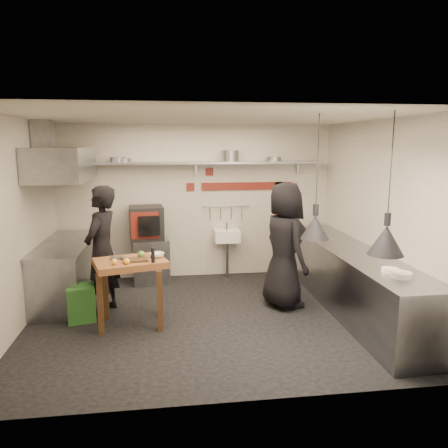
{
  "coord_description": "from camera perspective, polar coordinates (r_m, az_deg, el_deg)",
  "views": [
    {
      "loc": [
        -0.56,
        -5.88,
        2.45
      ],
      "look_at": [
        0.28,
        0.3,
        1.3
      ],
      "focal_mm": 35.0,
      "sensor_mm": 36.0,
      "label": 1
    }
  ],
  "objects": [
    {
      "name": "red_band_horiz",
      "position": [
        8.13,
        3.03,
        4.97
      ],
      "size": [
        1.7,
        0.02,
        0.14
      ],
      "primitive_type": "cube",
      "color": "maroon",
      "rests_on": "wall_back"
    },
    {
      "name": "oven_stand",
      "position": [
        7.94,
        -9.5,
        -4.7
      ],
      "size": [
        0.67,
        0.62,
        0.8
      ],
      "primitive_type": "cube",
      "rotation": [
        0.0,
        0.0,
        0.09
      ],
      "color": "gray",
      "rests_on": "floor"
    },
    {
      "name": "ceiling",
      "position": [
        5.91,
        -2.34,
        13.8
      ],
      "size": [
        5.0,
        5.0,
        0.0
      ],
      "primitive_type": "plane",
      "color": "beige",
      "rests_on": "floor"
    },
    {
      "name": "bowl",
      "position": [
        6.06,
        -8.74,
        -4.02
      ],
      "size": [
        0.2,
        0.2,
        0.06
      ],
      "primitive_type": "imported",
      "rotation": [
        0.0,
        0.0,
        0.02
      ],
      "color": "white",
      "rests_on": "prep_table"
    },
    {
      "name": "lemon_b",
      "position": [
        5.79,
        -12.61,
        -4.78
      ],
      "size": [
        0.09,
        0.09,
        0.08
      ],
      "primitive_type": "sphere",
      "rotation": [
        0.0,
        0.0,
        -0.06
      ],
      "color": "#F9AC2C",
      "rests_on": "prep_table"
    },
    {
      "name": "combi_oven",
      "position": [
        7.77,
        -10.11,
        0.17
      ],
      "size": [
        0.63,
        0.6,
        0.58
      ],
      "primitive_type": "cube",
      "rotation": [
        0.0,
        0.0,
        0.09
      ],
      "color": "black",
      "rests_on": "oven_stand"
    },
    {
      "name": "lemon_a",
      "position": [
        5.79,
        -14.14,
        -4.81
      ],
      "size": [
        0.08,
        0.08,
        0.08
      ],
      "primitive_type": "sphere",
      "rotation": [
        0.0,
        0.0,
        0.01
      ],
      "color": "#F9AC2C",
      "rests_on": "prep_table"
    },
    {
      "name": "shelf_bracket_left",
      "position": [
        8.07,
        -17.39,
        6.89
      ],
      "size": [
        0.04,
        0.06,
        0.24
      ],
      "primitive_type": "cube",
      "color": "gray",
      "rests_on": "wall_back"
    },
    {
      "name": "sink_drain",
      "position": [
        8.11,
        0.42,
        -4.66
      ],
      "size": [
        0.06,
        0.06,
        0.66
      ],
      "primitive_type": "cylinder",
      "color": "gray",
      "rests_on": "floor"
    },
    {
      "name": "hood_duct",
      "position": [
        7.15,
        -22.6,
        10.43
      ],
      "size": [
        0.28,
        0.28,
        0.5
      ],
      "primitive_type": "cube",
      "color": "gray",
      "rests_on": "ceiling"
    },
    {
      "name": "red_band_vert",
      "position": [
        8.32,
        7.06,
        1.7
      ],
      "size": [
        0.14,
        0.02,
        1.1
      ],
      "primitive_type": "cube",
      "color": "maroon",
      "rests_on": "wall_back"
    },
    {
      "name": "shelf_bracket_mid",
      "position": [
        7.98,
        -3.71,
        7.3
      ],
      "size": [
        0.04,
        0.06,
        0.24
      ],
      "primitive_type": "cube",
      "color": "gray",
      "rests_on": "wall_back"
    },
    {
      "name": "pan_far_left",
      "position": [
        7.84,
        -13.69,
        8.19
      ],
      "size": [
        0.27,
        0.27,
        0.09
      ],
      "primitive_type": "cylinder",
      "rotation": [
        0.0,
        0.0,
        0.01
      ],
      "color": "gray",
      "rests_on": "back_shelf"
    },
    {
      "name": "extractor_hood",
      "position": [
        7.1,
        -20.41,
        7.35
      ],
      "size": [
        0.78,
        1.6,
        0.5
      ],
      "primitive_type": "cube",
      "color": "gray",
      "rests_on": "ceiling"
    },
    {
      "name": "floor",
      "position": [
        6.39,
        -2.15,
        -12.13
      ],
      "size": [
        5.0,
        5.0,
        0.0
      ],
      "primitive_type": "plane",
      "color": "black",
      "rests_on": "ground"
    },
    {
      "name": "wall_left",
      "position": [
        6.28,
        -25.6,
        -0.24
      ],
      "size": [
        0.04,
        4.2,
        2.8
      ],
      "primitive_type": "cube",
      "color": "beige",
      "rests_on": "floor"
    },
    {
      "name": "shelf_bracket_right",
      "position": [
        8.33,
        9.56,
        7.31
      ],
      "size": [
        0.04,
        0.06,
        0.24
      ],
      "primitive_type": "cube",
      "color": "gray",
      "rests_on": "wall_back"
    },
    {
      "name": "chef_right",
      "position": [
        6.63,
        7.9,
        -2.77
      ],
      "size": [
        0.82,
        1.05,
        1.9
      ],
      "primitive_type": "imported",
      "rotation": [
        0.0,
        0.0,
        1.83
      ],
      "color": "black",
      "rests_on": "floor"
    },
    {
      "name": "chef_left",
      "position": [
        6.55,
        -15.66,
        -3.34
      ],
      "size": [
        0.64,
        0.79,
        1.88
      ],
      "primitive_type": "imported",
      "rotation": [
        0.0,
        0.0,
        -1.9
      ],
      "color": "black",
      "rests_on": "floor"
    },
    {
      "name": "red_tile_b",
      "position": [
        8.01,
        -4.4,
        4.87
      ],
      "size": [
        0.14,
        0.02,
        0.14
      ],
      "primitive_type": "cube",
      "color": "maroon",
      "rests_on": "wall_back"
    },
    {
      "name": "wall_back",
      "position": [
        8.06,
        -3.67,
        2.91
      ],
      "size": [
        5.0,
        0.04,
        2.8
      ],
      "primitive_type": "cube",
      "color": "beige",
      "rests_on": "floor"
    },
    {
      "name": "heat_lamp_near",
      "position": [
        5.31,
        12.05,
        5.95
      ],
      "size": [
        0.42,
        0.42,
        1.49
      ],
      "primitive_type": null,
      "rotation": [
        0.0,
        0.0,
        -0.26
      ],
      "color": "black",
      "rests_on": "ceiling"
    },
    {
      "name": "cutting_board",
      "position": [
        5.94,
        -11.51,
        -4.6
      ],
      "size": [
        0.35,
        0.28,
        0.02
      ],
      "primitive_type": "cube",
      "rotation": [
        0.0,
        0.0,
        0.16
      ],
      "color": "#482D19",
      "rests_on": "prep_table"
    },
    {
      "name": "back_shelf",
      "position": [
        7.82,
        -3.64,
        7.98
      ],
      "size": [
        4.6,
        0.34,
        0.04
      ],
      "primitive_type": "cube",
      "color": "gray",
      "rests_on": "wall_back"
    },
    {
      "name": "counter_left",
      "position": [
        7.38,
        -19.95,
        -5.95
      ],
      "size": [
        0.7,
        1.9,
        0.9
      ],
      "primitive_type": "cube",
      "color": "gray",
      "rests_on": "floor"
    },
    {
      "name": "heat_lamp_far",
      "position": [
        5.01,
        20.85,
        4.85
      ],
      "size": [
        0.45,
        0.45,
        1.55
      ],
      "primitive_type": null,
      "rotation": [
        0.0,
        0.0,
        -0.16
      ],
      "color": "black",
      "rests_on": "ceiling"
    },
    {
      "name": "oven_glass",
      "position": [
        7.44,
        -9.76,
        -0.27
      ],
      "size": [
        0.36,
        0.05,
        0.34
      ],
      "primitive_type": "cube",
      "rotation": [
        0.0,
        0.0,
        0.09
      ],
      "color": "black",
      "rests_on": "oven_door"
    },
    {
      "name": "wall_right",
      "position": [
        6.71,
        19.54,
        0.8
      ],
      "size": [
        0.04,
        4.2,
        2.8
      ],
      "primitive_type": "cube",
      "color": "beige",
      "rests_on": "floor"
    },
    {
      "name": "veg_ball",
      "position": [
        6.05,
        -10.76,
        -3.94
      ],
      "size": [
        0.13,
        0.13,
        0.1
      ],
      "primitive_type": "sphere",
      "rotation": [
        0.0,
        0.0,
        -0.41
      ],
      "color": "#568232",
      "rests_on": "prep_table"
    },
    {
      "name": "sink_tap",
      "position": [
        8.01,
        0.38,
        -0.3
      ],
      "size": [
        0.03,
        0.03,
        0.14
      ],
      "primitive_type": "cylinder",
      "color": "gray",
      "rests_on": "hand_sink"
    },
    {
      "name": "hand_sink",
      "position": [
        8.05,
        0.38,
        -1.56
      ],
      "size": [
        0.46,
        0.34,
        0.22
      ],
      "primitive_type": "cube",
      "color": "white",
      "rests_on": "wall_back"
    },
    {
      "name": "pepper_mill",
      "position": [
        5.78,
        -9.26,
        -4.04
      ],
      "size": [
        0.05,
        0.05,
        0.2
      ],
      "primitive_type": "cylinder",
      "rotation": [
        0.0,
        0.0,
        0.02
      ],
      "color": "black",
      "rests_on": "prep_table"
    },
    {
      "name": "prep_table",
      "position": [
        6.13,
        -11.98,
        -8.76
      ],
      "size": [
        1.06,
        0.86,
        0.92
      ],
      "primitive_type": null,
      "rotation": [
        0.0,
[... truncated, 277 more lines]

